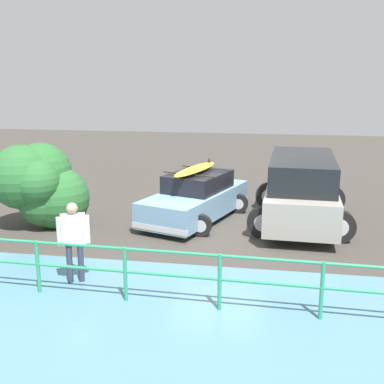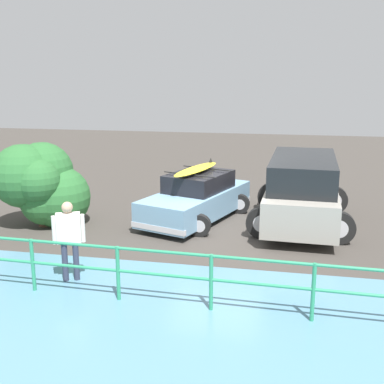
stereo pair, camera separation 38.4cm
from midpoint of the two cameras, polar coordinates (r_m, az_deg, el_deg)
ground_plane at (r=13.03m, az=3.83°, el=-4.28°), size 44.00×44.00×0.02m
sedan_car at (r=13.59m, az=1.38°, el=-0.70°), size 2.87×4.27×1.62m
suv_car at (r=13.42m, az=13.71°, el=0.22°), size 2.76×4.86×1.88m
person_bystander at (r=9.70m, az=-13.30°, el=-4.85°), size 0.58×0.36×1.62m
railing_fence at (r=8.56m, az=-2.12°, el=-9.08°), size 8.64×0.35×1.03m
bush_near_left at (r=13.46m, az=-16.64°, el=0.93°), size 2.47×2.12×2.34m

